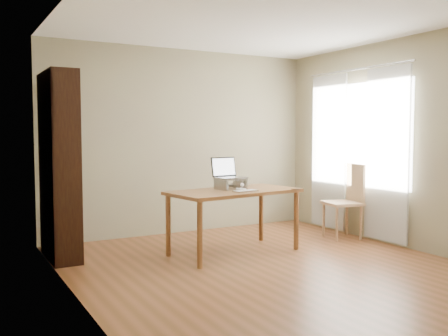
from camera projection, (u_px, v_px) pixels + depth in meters
room at (275, 145)px, 5.16m from camera, size 4.04×4.54×2.64m
bookshelf at (60, 166)px, 5.61m from camera, size 0.30×0.90×2.10m
curtains at (356, 152)px, 6.77m from camera, size 0.03×1.90×2.25m
desk at (234, 197)px, 5.89m from camera, size 1.63×0.97×0.75m
laptop_stand at (231, 182)px, 5.94m from camera, size 0.32×0.25×0.13m
laptop at (228, 173)px, 5.99m from camera, size 0.38×0.34×0.25m
keyboard at (245, 191)px, 5.70m from camera, size 0.30×0.15×0.02m
coaster at (295, 189)px, 5.95m from camera, size 0.10×0.10×0.01m
cat at (232, 184)px, 5.99m from camera, size 0.24×0.48×0.15m
chair at (347, 198)px, 6.76m from camera, size 0.53×0.53×1.00m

